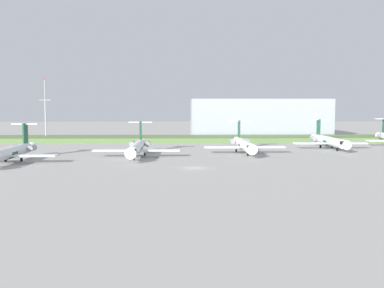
# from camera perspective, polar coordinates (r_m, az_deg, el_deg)

# --- Properties ---
(ground_plane) EXTENTS (500.00, 500.00, 0.00)m
(ground_plane) POSITION_cam_1_polar(r_m,az_deg,el_deg) (125.45, -0.05, -1.20)
(ground_plane) COLOR #9E9B96
(grass_berm) EXTENTS (320.00, 20.00, 1.84)m
(grass_berm) POSITION_cam_1_polar(r_m,az_deg,el_deg) (167.31, -0.39, 0.68)
(grass_berm) COLOR #597542
(grass_berm) RESTS_ON ground
(regional_jet_second) EXTENTS (22.81, 31.00, 9.00)m
(regional_jet_second) POSITION_cam_1_polar(r_m,az_deg,el_deg) (113.42, -22.54, -0.96)
(regional_jet_second) COLOR white
(regional_jet_second) RESTS_ON ground
(regional_jet_third) EXTENTS (22.81, 31.00, 9.00)m
(regional_jet_third) POSITION_cam_1_polar(r_m,az_deg,el_deg) (117.94, -7.15, -0.40)
(regional_jet_third) COLOR white
(regional_jet_third) RESTS_ON ground
(regional_jet_fourth) EXTENTS (22.81, 31.00, 9.00)m
(regional_jet_fourth) POSITION_cam_1_polar(r_m,az_deg,el_deg) (126.95, 6.73, -0.01)
(regional_jet_fourth) COLOR white
(regional_jet_fourth) RESTS_ON ground
(regional_jet_fifth) EXTENTS (22.81, 31.00, 9.00)m
(regional_jet_fifth) POSITION_cam_1_polar(r_m,az_deg,el_deg) (145.51, 17.32, 0.44)
(regional_jet_fifth) COLOR white
(regional_jet_fifth) RESTS_ON ground
(antenna_mast) EXTENTS (4.40, 0.50, 24.10)m
(antenna_mast) POSITION_cam_1_polar(r_m,az_deg,el_deg) (179.94, -18.52, 3.61)
(antenna_mast) COLOR #B2B2B7
(antenna_mast) RESTS_ON ground
(distant_hangar) EXTENTS (58.58, 28.10, 16.36)m
(distant_hangar) POSITION_cam_1_polar(r_m,az_deg,el_deg) (195.35, 8.55, 3.38)
(distant_hangar) COLOR #9EA3AD
(distant_hangar) RESTS_ON ground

